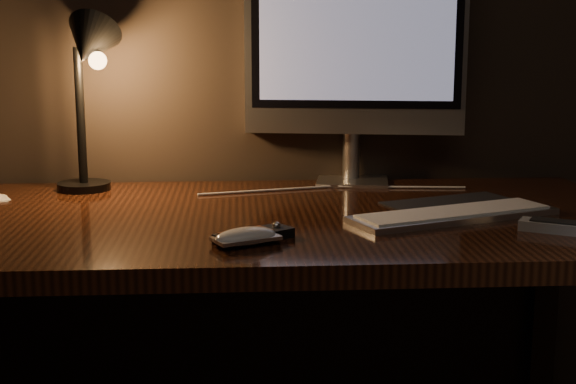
{
  "coord_description": "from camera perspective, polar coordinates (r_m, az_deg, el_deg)",
  "views": [
    {
      "loc": [
        -0.01,
        0.3,
        1.09
      ],
      "look_at": [
        0.08,
        1.73,
        0.82
      ],
      "focal_mm": 50.0,
      "sensor_mm": 36.0,
      "label": 1
    }
  ],
  "objects": [
    {
      "name": "monitor",
      "position": [
        1.91,
        4.78,
        10.19
      ],
      "size": [
        0.51,
        0.18,
        0.54
      ],
      "rotation": [
        0.0,
        0.0,
        -0.17
      ],
      "color": "silver",
      "rests_on": "desk"
    },
    {
      "name": "mouse",
      "position": [
        1.36,
        -3.01,
        -3.36
      ],
      "size": [
        0.12,
        0.1,
        0.02
      ],
      "primitive_type": "ellipsoid",
      "rotation": [
        0.0,
        0.0,
        0.44
      ],
      "color": "white",
      "rests_on": "desk"
    },
    {
      "name": "mousepad",
      "position": [
        1.69,
        12.51,
        -1.05
      ],
      "size": [
        0.35,
        0.31,
        0.0
      ],
      "primitive_type": "cube",
      "rotation": [
        0.0,
        0.0,
        0.37
      ],
      "color": "black",
      "rests_on": "desk"
    },
    {
      "name": "tv_remote",
      "position": [
        1.52,
        19.64,
        -2.43
      ],
      "size": [
        0.18,
        0.13,
        0.02
      ],
      "rotation": [
        0.0,
        0.0,
        -0.53
      ],
      "color": "gray",
      "rests_on": "desk"
    },
    {
      "name": "media_remote",
      "position": [
        1.39,
        -2.43,
        -3.08
      ],
      "size": [
        0.14,
        0.12,
        0.03
      ],
      "rotation": [
        0.0,
        0.0,
        0.6
      ],
      "color": "black",
      "rests_on": "desk"
    },
    {
      "name": "desk_lamp",
      "position": [
        1.83,
        -14.06,
        8.39
      ],
      "size": [
        0.19,
        0.21,
        0.41
      ],
      "rotation": [
        0.0,
        0.0,
        0.21
      ],
      "color": "black",
      "rests_on": "desk"
    },
    {
      "name": "keyboard",
      "position": [
        1.59,
        11.7,
        -1.56
      ],
      "size": [
        0.44,
        0.26,
        0.02
      ],
      "primitive_type": "cube",
      "rotation": [
        0.0,
        0.0,
        0.37
      ],
      "color": "silver",
      "rests_on": "desk"
    },
    {
      "name": "cable",
      "position": [
        1.83,
        3.37,
        0.16
      ],
      "size": [
        0.61,
        0.03,
        0.01
      ],
      "primitive_type": "cylinder",
      "rotation": [
        0.0,
        1.57,
        0.05
      ],
      "color": "white",
      "rests_on": "desk"
    },
    {
      "name": "desk",
      "position": [
        1.69,
        -3.15,
        -5.31
      ],
      "size": [
        1.6,
        0.75,
        0.75
      ],
      "color": "#34180C",
      "rests_on": "ground"
    }
  ]
}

